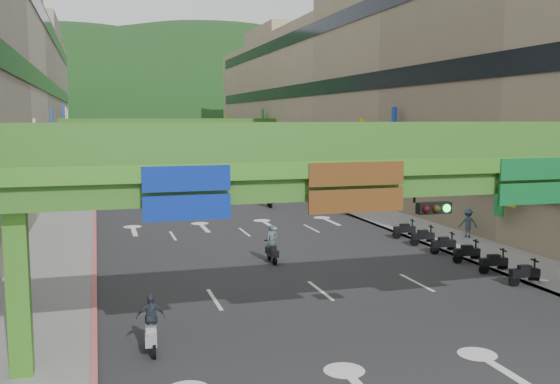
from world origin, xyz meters
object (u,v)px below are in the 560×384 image
scooter_rider_mid (270,194)px  car_silver (179,199)px  car_yellow (213,171)px  scooter_rider_near (272,246)px  overpass_near (422,183)px

scooter_rider_mid → car_silver: 7.31m
car_silver → car_yellow: size_ratio=1.18×
car_silver → scooter_rider_mid: bearing=-11.7°
scooter_rider_near → scooter_rider_mid: 19.35m
car_silver → car_yellow: 26.86m
car_yellow → scooter_rider_mid: bearing=-95.5°
car_yellow → car_silver: bearing=-110.9°
scooter_rider_near → car_silver: bearing=95.7°
scooter_rider_mid → car_yellow: (0.36, 27.57, -0.46)m
scooter_rider_mid → car_yellow: 27.58m
scooter_rider_near → car_yellow: 46.57m
overpass_near → car_yellow: (3.92, 58.40, -4.57)m
scooter_rider_mid → car_silver: scooter_rider_mid is taller
overpass_near → car_silver: size_ratio=6.35×
overpass_near → scooter_rider_mid: (3.55, 30.83, -4.11)m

